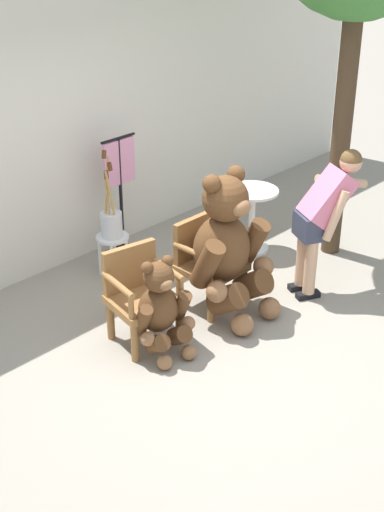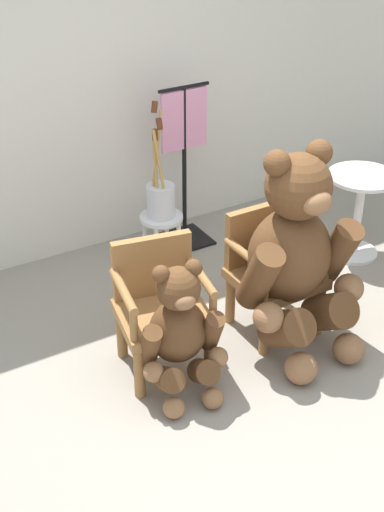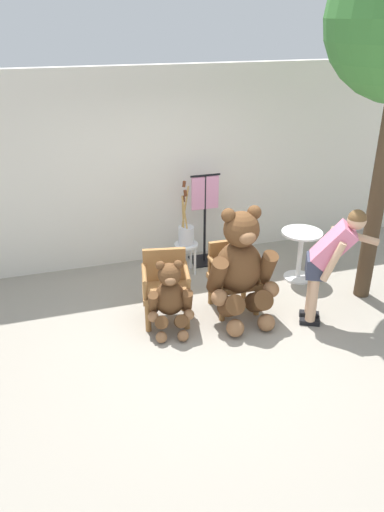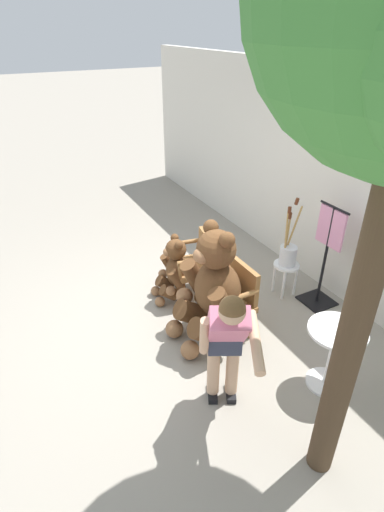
% 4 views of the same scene
% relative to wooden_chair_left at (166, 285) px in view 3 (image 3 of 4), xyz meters
% --- Properties ---
extents(ground_plane, '(60.00, 60.00, 0.00)m').
position_rel_wooden_chair_left_xyz_m(ground_plane, '(0.43, -0.66, -0.46)').
color(ground_plane, gray).
extents(back_wall, '(10.00, 0.16, 2.80)m').
position_rel_wooden_chair_left_xyz_m(back_wall, '(0.43, 1.74, 0.94)').
color(back_wall, silver).
rests_on(back_wall, ground).
extents(wooden_chair_left, '(0.65, 0.62, 0.86)m').
position_rel_wooden_chair_left_xyz_m(wooden_chair_left, '(0.00, 0.00, 0.00)').
color(wooden_chair_left, olive).
rests_on(wooden_chair_left, ground).
extents(wooden_chair_right, '(0.56, 0.52, 0.86)m').
position_rel_wooden_chair_left_xyz_m(wooden_chair_right, '(0.87, 0.00, 0.00)').
color(wooden_chair_right, olive).
rests_on(wooden_chair_right, ground).
extents(teddy_bear_large, '(0.86, 0.80, 1.43)m').
position_rel_wooden_chair_left_xyz_m(teddy_bear_large, '(0.87, -0.26, 0.24)').
color(teddy_bear_large, brown).
rests_on(teddy_bear_large, ground).
extents(teddy_bear_small, '(0.56, 0.55, 0.90)m').
position_rel_wooden_chair_left_xyz_m(teddy_bear_small, '(-0.02, -0.29, -0.02)').
color(teddy_bear_small, brown).
rests_on(teddy_bear_small, ground).
extents(person_visitor, '(0.90, 0.52, 1.47)m').
position_rel_wooden_chair_left_xyz_m(person_visitor, '(1.79, -0.66, 0.43)').
color(person_visitor, black).
rests_on(person_visitor, ground).
extents(white_stool, '(0.34, 0.34, 0.46)m').
position_rel_wooden_chair_left_xyz_m(white_stool, '(0.58, 1.06, -0.11)').
color(white_stool, silver).
rests_on(white_stool, ground).
extents(brush_bucket, '(0.22, 0.22, 0.92)m').
position_rel_wooden_chair_left_xyz_m(brush_bucket, '(0.58, 1.06, 0.17)').
color(brush_bucket, silver).
rests_on(brush_bucket, white_stool).
extents(round_side_table, '(0.56, 0.56, 0.72)m').
position_rel_wooden_chair_left_xyz_m(round_side_table, '(2.05, 0.42, -0.01)').
color(round_side_table, white).
rests_on(round_side_table, ground).
extents(clothing_display_stand, '(0.44, 0.40, 1.36)m').
position_rel_wooden_chair_left_xyz_m(clothing_display_stand, '(0.95, 1.33, 0.26)').
color(clothing_display_stand, black).
rests_on(clothing_display_stand, ground).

